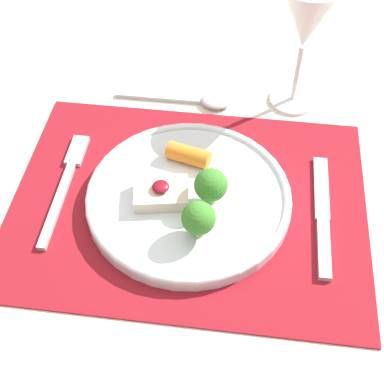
{
  "coord_description": "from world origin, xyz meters",
  "views": [
    {
      "loc": [
        0.06,
        -0.46,
        1.32
      ],
      "look_at": [
        0.0,
        0.0,
        0.77
      ],
      "focal_mm": 50.0,
      "sensor_mm": 36.0,
      "label": 1
    }
  ],
  "objects_px": {
    "dinner_plate": "(192,196)",
    "spoon": "(202,100)",
    "knife": "(323,222)",
    "fork": "(66,180)",
    "wine_glass_near": "(307,22)"
  },
  "relations": [
    {
      "from": "dinner_plate",
      "to": "knife",
      "type": "relative_size",
      "value": 1.36
    },
    {
      "from": "fork",
      "to": "wine_glass_near",
      "type": "distance_m",
      "value": 0.41
    },
    {
      "from": "fork",
      "to": "spoon",
      "type": "bearing_deg",
      "value": 46.74
    },
    {
      "from": "dinner_plate",
      "to": "knife",
      "type": "xyz_separation_m",
      "value": [
        0.18,
        -0.01,
        -0.01
      ]
    },
    {
      "from": "fork",
      "to": "wine_glass_near",
      "type": "bearing_deg",
      "value": 32.39
    },
    {
      "from": "knife",
      "to": "spoon",
      "type": "xyz_separation_m",
      "value": [
        -0.19,
        0.23,
        -0.0
      ]
    },
    {
      "from": "fork",
      "to": "spoon",
      "type": "xyz_separation_m",
      "value": [
        0.17,
        0.2,
        -0.0
      ]
    },
    {
      "from": "knife",
      "to": "spoon",
      "type": "relative_size",
      "value": 1.09
    },
    {
      "from": "wine_glass_near",
      "to": "knife",
      "type": "bearing_deg",
      "value": -80.64
    },
    {
      "from": "dinner_plate",
      "to": "spoon",
      "type": "xyz_separation_m",
      "value": [
        -0.01,
        0.21,
        -0.01
      ]
    },
    {
      "from": "dinner_plate",
      "to": "spoon",
      "type": "distance_m",
      "value": 0.21
    },
    {
      "from": "knife",
      "to": "wine_glass_near",
      "type": "distance_m",
      "value": 0.29
    },
    {
      "from": "spoon",
      "to": "wine_glass_near",
      "type": "distance_m",
      "value": 0.2
    },
    {
      "from": "dinner_plate",
      "to": "fork",
      "type": "xyz_separation_m",
      "value": [
        -0.18,
        0.02,
        -0.01
      ]
    },
    {
      "from": "spoon",
      "to": "dinner_plate",
      "type": "bearing_deg",
      "value": -89.81
    }
  ]
}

